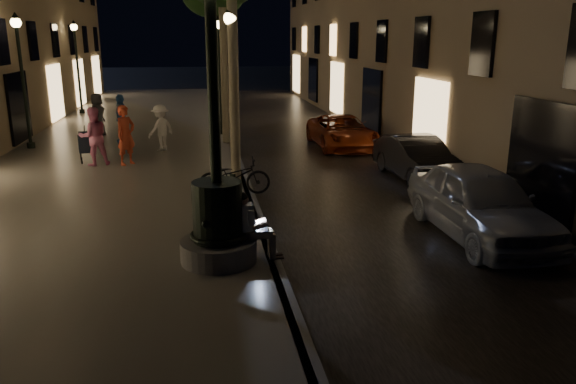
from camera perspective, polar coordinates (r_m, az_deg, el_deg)
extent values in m
plane|color=black|center=(23.13, -5.91, 5.02)|extent=(120.00, 120.00, 0.00)
cube|color=black|center=(23.49, 1.44, 5.29)|extent=(6.00, 45.00, 0.02)
cube|color=slate|center=(23.23, -15.85, 4.81)|extent=(8.00, 45.00, 0.20)
cube|color=#59595B|center=(23.11, -5.92, 5.27)|extent=(0.25, 45.00, 0.20)
cylinder|color=#59595B|center=(10.43, -7.03, -5.89)|extent=(1.40, 1.40, 0.40)
cylinder|color=black|center=(10.18, -7.17, -1.95)|extent=(0.90, 0.90, 1.10)
torus|color=black|center=(10.32, -7.09, -4.34)|extent=(1.04, 1.04, 0.10)
torus|color=black|center=(10.07, -7.25, 0.22)|extent=(0.89, 0.89, 0.09)
cylinder|color=black|center=(9.76, -7.60, 10.18)|extent=(0.20, 0.20, 3.20)
cube|color=gray|center=(10.36, -4.04, -4.28)|extent=(0.34, 0.22, 0.17)
cube|color=white|center=(10.25, -4.38, -2.62)|extent=(0.42, 0.24, 0.53)
sphere|color=tan|center=(10.15, -4.58, -0.78)|extent=(0.20, 0.20, 0.20)
sphere|color=black|center=(10.14, -4.64, -0.58)|extent=(0.20, 0.20, 0.20)
cube|color=gray|center=(10.30, -2.75, -4.37)|extent=(0.43, 0.12, 0.13)
cube|color=gray|center=(10.46, -2.86, -4.06)|extent=(0.43, 0.12, 0.13)
cube|color=gray|center=(10.41, -1.61, -5.56)|extent=(0.12, 0.11, 0.48)
cube|color=gray|center=(10.56, -1.73, -5.24)|extent=(0.12, 0.11, 0.48)
cube|color=black|center=(10.50, -1.09, -6.70)|extent=(0.24, 0.09, 0.03)
cube|color=black|center=(10.66, -1.22, -6.36)|extent=(0.24, 0.09, 0.03)
cube|color=black|center=(10.36, -2.71, -3.82)|extent=(0.22, 0.31, 0.02)
cube|color=black|center=(10.31, -3.54, -3.32)|extent=(0.08, 0.31, 0.20)
cube|color=#A3BFEA|center=(10.31, -3.46, -3.32)|extent=(0.06, 0.28, 0.17)
cylinder|color=#6B604C|center=(15.82, -5.51, 10.07)|extent=(0.28, 0.28, 5.00)
cylinder|color=#6B604C|center=(21.79, -6.49, 11.66)|extent=(0.28, 0.28, 5.10)
cylinder|color=#6B604C|center=(27.77, -7.35, 12.24)|extent=(0.28, 0.28, 4.90)
cylinder|color=#6B604C|center=(33.76, -7.62, 13.05)|extent=(0.28, 0.28, 5.20)
cylinder|color=black|center=(16.21, -5.47, 1.59)|extent=(0.28, 0.28, 0.20)
cylinder|color=black|center=(15.84, -5.66, 8.98)|extent=(0.12, 0.12, 4.40)
sphere|color=#FFD88C|center=(15.75, -5.89, 17.14)|extent=(0.36, 0.36, 0.36)
cone|color=black|center=(15.76, -5.91, 18.05)|extent=(0.30, 0.30, 0.22)
cylinder|color=black|center=(24.05, -6.80, 6.12)|extent=(0.28, 0.28, 0.20)
cylinder|color=black|center=(23.80, -6.96, 11.12)|extent=(0.12, 0.12, 4.40)
sphere|color=#FFD88C|center=(23.74, -7.15, 16.54)|extent=(0.36, 0.36, 0.36)
cone|color=black|center=(23.74, -7.17, 17.14)|extent=(0.30, 0.30, 0.22)
cylinder|color=black|center=(31.96, -7.48, 8.42)|extent=(0.28, 0.28, 0.20)
cylinder|color=black|center=(31.78, -7.62, 12.18)|extent=(0.12, 0.12, 4.40)
sphere|color=#FFD88C|center=(31.73, -7.77, 16.24)|extent=(0.36, 0.36, 0.36)
cone|color=black|center=(31.73, -7.78, 16.69)|extent=(0.30, 0.30, 0.22)
cylinder|color=black|center=(39.91, -7.90, 9.80)|extent=(0.28, 0.28, 0.20)
cylinder|color=black|center=(39.76, -8.01, 12.81)|extent=(0.12, 0.12, 4.40)
sphere|color=#FFD88C|center=(39.73, -8.14, 16.05)|extent=(0.36, 0.36, 0.36)
cone|color=black|center=(39.73, -8.15, 16.41)|extent=(0.30, 0.30, 0.22)
cylinder|color=black|center=(22.89, -24.65, 4.34)|extent=(0.28, 0.28, 0.20)
cylinder|color=black|center=(22.62, -25.25, 9.55)|extent=(0.12, 0.12, 4.40)
sphere|color=#FFD88C|center=(22.56, -25.93, 15.22)|extent=(0.36, 0.36, 0.36)
cone|color=black|center=(22.56, -26.00, 15.85)|extent=(0.30, 0.30, 0.22)
cylinder|color=black|center=(32.53, -20.19, 7.73)|extent=(0.28, 0.28, 0.20)
cylinder|color=black|center=(32.34, -20.54, 11.41)|extent=(0.12, 0.12, 4.40)
sphere|color=#FFD88C|center=(32.30, -20.93, 15.38)|extent=(0.36, 0.36, 0.36)
cone|color=black|center=(32.30, -20.98, 15.82)|extent=(0.30, 0.30, 0.22)
cube|color=black|center=(19.60, -19.81, 4.64)|extent=(0.65, 0.89, 0.48)
cube|color=black|center=(19.17, -19.85, 5.39)|extent=(0.46, 0.28, 0.32)
cylinder|color=black|center=(19.36, -20.21, 3.01)|extent=(0.09, 0.22, 0.22)
cylinder|color=black|center=(19.38, -19.07, 3.13)|extent=(0.09, 0.22, 0.22)
cylinder|color=black|center=(20.00, -20.29, 3.38)|extent=(0.09, 0.22, 0.22)
cylinder|color=black|center=(20.01, -19.18, 3.49)|extent=(0.09, 0.22, 0.22)
cylinder|color=black|center=(19.95, -19.99, 6.06)|extent=(0.14, 0.48, 0.30)
imported|color=#AAAEB2|center=(12.66, 18.92, -0.99)|extent=(1.83, 4.53, 1.54)
imported|color=black|center=(17.38, 12.93, 3.38)|extent=(1.60, 3.99, 1.29)
imported|color=#9A3413|center=(21.94, 5.51, 6.11)|extent=(2.09, 4.49, 1.25)
imported|color=#BB3E25|center=(18.67, -16.15, 5.57)|extent=(0.81, 0.82, 1.91)
imported|color=pink|center=(18.88, -19.15, 5.35)|extent=(1.08, 0.96, 1.86)
imported|color=silver|center=(20.70, -12.80, 6.36)|extent=(1.20, 1.18, 1.65)
imported|color=#27528F|center=(22.70, -16.56, 7.16)|extent=(0.65, 1.16, 1.87)
imported|color=#35353A|center=(24.56, -18.77, 7.45)|extent=(0.71, 0.95, 1.76)
imported|color=black|center=(14.59, -5.47, 1.58)|extent=(1.85, 0.65, 0.97)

